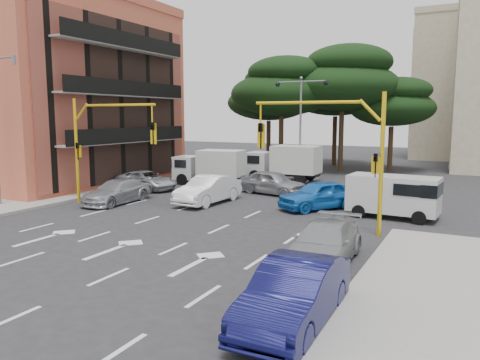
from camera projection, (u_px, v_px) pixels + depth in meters
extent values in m
plane|color=#28282B|center=(182.00, 224.00, 21.80)|extent=(120.00, 120.00, 0.00)
cube|color=gray|center=(299.00, 181.00, 35.90)|extent=(1.40, 6.00, 0.15)
cube|color=#C65F3E|center=(45.00, 96.00, 36.09)|extent=(15.00, 16.00, 13.00)
cube|color=black|center=(121.00, 102.00, 32.74)|extent=(0.12, 14.72, 11.20)
cube|color=#C65F3E|center=(40.00, 4.00, 35.15)|extent=(15.15, 16.15, 0.70)
cube|color=black|center=(458.00, 79.00, 44.35)|extent=(0.12, 11.04, 16.20)
cube|color=black|center=(417.00, 95.00, 57.33)|extent=(0.12, 11.04, 14.20)
cylinder|color=#382616|center=(281.00, 144.00, 42.66)|extent=(0.44, 0.44, 4.95)
ellipsoid|color=black|center=(282.00, 94.00, 42.05)|extent=(9.15, 9.15, 3.87)
ellipsoid|color=black|center=(286.00, 72.00, 41.17)|extent=(6.86, 6.86, 2.86)
ellipsoid|color=black|center=(278.00, 80.00, 42.36)|extent=(6.07, 6.07, 2.64)
cylinder|color=#382616|center=(341.00, 142.00, 42.14)|extent=(0.44, 0.44, 5.40)
ellipsoid|color=black|center=(343.00, 87.00, 41.47)|extent=(9.98, 9.98, 4.22)
ellipsoid|color=black|center=(349.00, 62.00, 40.56)|extent=(7.49, 7.49, 3.12)
ellipsoid|color=black|center=(338.00, 71.00, 41.76)|extent=(6.62, 6.62, 2.88)
cylinder|color=#382616|center=(268.00, 143.00, 47.57)|extent=(0.44, 0.44, 4.50)
ellipsoid|color=black|center=(269.00, 103.00, 47.02)|extent=(8.32, 8.32, 3.52)
ellipsoid|color=black|center=(273.00, 85.00, 46.16)|extent=(6.24, 6.24, 2.60)
ellipsoid|color=black|center=(266.00, 91.00, 47.34)|extent=(5.52, 5.52, 2.40)
cylinder|color=#382616|center=(390.00, 149.00, 42.18)|extent=(0.44, 0.44, 4.05)
ellipsoid|color=black|center=(392.00, 108.00, 41.68)|extent=(7.49, 7.49, 3.17)
ellipsoid|color=black|center=(399.00, 90.00, 40.85)|extent=(5.62, 5.62, 2.34)
ellipsoid|color=black|center=(387.00, 96.00, 42.03)|extent=(4.97, 4.97, 2.16)
cylinder|color=#382616|center=(334.00, 141.00, 47.48)|extent=(0.44, 0.44, 4.95)
ellipsoid|color=black|center=(336.00, 96.00, 46.87)|extent=(9.15, 9.15, 3.87)
ellipsoid|color=black|center=(341.00, 77.00, 45.98)|extent=(6.86, 6.86, 2.86)
ellipsoid|color=black|center=(332.00, 83.00, 47.17)|extent=(6.07, 6.07, 2.64)
cylinder|color=yellow|center=(381.00, 165.00, 19.27)|extent=(0.18, 0.18, 6.00)
cylinder|color=yellow|center=(370.00, 110.00, 19.21)|extent=(0.95, 0.14, 0.95)
cylinder|color=yellow|center=(306.00, 103.00, 20.40)|extent=(4.80, 0.14, 0.14)
cylinder|color=yellow|center=(261.00, 113.00, 21.46)|extent=(0.08, 0.08, 0.90)
imported|color=black|center=(260.00, 136.00, 21.60)|extent=(0.20, 0.24, 1.20)
cube|color=yellow|center=(261.00, 136.00, 21.67)|extent=(0.36, 0.06, 1.10)
imported|color=black|center=(375.00, 165.00, 19.23)|extent=(0.16, 0.20, 1.00)
cube|color=yellow|center=(376.00, 165.00, 19.32)|extent=(0.35, 0.08, 0.70)
cylinder|color=yellow|center=(77.00, 151.00, 27.04)|extent=(0.18, 0.18, 6.00)
cylinder|color=yellow|center=(82.00, 112.00, 26.48)|extent=(0.95, 0.14, 0.95)
cylinder|color=yellow|center=(119.00, 105.00, 25.19)|extent=(4.80, 0.14, 0.14)
cylinder|color=yellow|center=(152.00, 113.00, 24.26)|extent=(0.08, 0.08, 0.90)
imported|color=black|center=(153.00, 134.00, 24.40)|extent=(0.20, 0.24, 1.20)
cube|color=yellow|center=(154.00, 134.00, 24.47)|extent=(0.36, 0.06, 1.10)
imported|color=black|center=(77.00, 151.00, 26.80)|extent=(0.16, 0.20, 1.00)
cube|color=yellow|center=(79.00, 151.00, 26.89)|extent=(0.35, 0.08, 0.70)
cylinder|color=slate|center=(1.00, 58.00, 24.60)|extent=(1.80, 0.10, 0.10)
cylinder|color=slate|center=(14.00, 60.00, 24.17)|extent=(0.20, 0.20, 0.45)
cylinder|color=slate|center=(300.00, 131.00, 35.37)|extent=(0.16, 0.16, 7.50)
cylinder|color=slate|center=(290.00, 82.00, 35.27)|extent=(1.80, 0.10, 0.10)
sphere|color=black|center=(278.00, 84.00, 35.75)|extent=(0.36, 0.36, 0.36)
cylinder|color=slate|center=(313.00, 81.00, 34.46)|extent=(1.80, 0.10, 0.10)
sphere|color=black|center=(326.00, 83.00, 34.03)|extent=(0.36, 0.36, 0.36)
sphere|color=slate|center=(301.00, 78.00, 34.83)|extent=(0.24, 0.24, 0.24)
imported|color=white|center=(208.00, 190.00, 26.94)|extent=(1.96, 4.95, 1.60)
imported|color=blue|center=(319.00, 195.00, 25.28)|extent=(4.17, 4.79, 1.56)
imported|color=#AFB1B7|center=(117.00, 192.00, 27.00)|extent=(1.94, 4.67, 1.35)
imported|color=#AFB3B7|center=(146.00, 180.00, 31.93)|extent=(4.84, 2.76, 1.27)
imported|color=#A3A5AB|center=(273.00, 182.00, 30.04)|extent=(4.84, 2.83, 1.55)
imported|color=#0C0D40|center=(294.00, 293.00, 11.32)|extent=(1.74, 4.75, 1.55)
imported|color=#9A9DA1|center=(324.00, 243.00, 16.09)|extent=(2.13, 4.86, 1.39)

